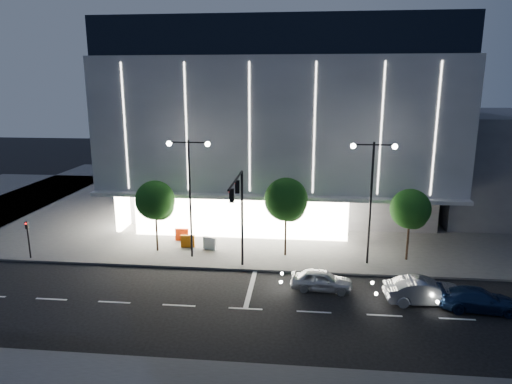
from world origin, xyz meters
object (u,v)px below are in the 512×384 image
Objects in this scene: ped_signal_far at (28,236)px; car_second at (424,291)px; street_lamp_east at (372,185)px; tree_right at (410,211)px; street_lamp_west at (190,181)px; barrier_a at (182,234)px; barrier_c at (188,241)px; tree_mid at (286,202)px; traffic_mast at (239,204)px; car_lead at (321,280)px; tree_left at (156,202)px; car_third at (479,300)px; barrier_d at (210,243)px.

ped_signal_far is 27.91m from car_second.
street_lamp_east reaches higher than tree_right.
street_lamp_west is 6.59m from barrier_a.
car_second reaches higher than barrier_c.
barrier_a is (-17.73, 2.49, -3.23)m from tree_right.
traffic_mast is at bearing -129.42° from tree_mid.
car_lead is (-3.48, -4.50, -5.29)m from street_lamp_east.
street_lamp_west is at bearing -18.94° from tree_left.
tree_right is at bearing -8.25° from car_second.
street_lamp_west reaches higher than car_third.
car_lead is (9.52, -4.50, -5.29)m from street_lamp_west.
traffic_mast reaches higher than tree_mid.
street_lamp_west reaches higher than car_lead.
traffic_mast is 4.89m from street_lamp_west.
tree_mid reaches higher than ped_signal_far.
car_third is 4.09× the size of barrier_c.
tree_left is 4.12m from barrier_c.
tree_left reaches higher than ped_signal_far.
car_lead reaches higher than barrier_a.
barrier_d is (13.03, 3.14, -1.24)m from ped_signal_far.
tree_right is at bearing -8.01° from barrier_c.
barrier_d is at bearing 177.66° from tree_right.
barrier_d is at bearing 69.40° from car_third.
barrier_c is at bearing 63.12° from car_lead.
traffic_mast is 6.43× the size of barrier_a.
tree_mid is (7.03, 1.02, -1.62)m from street_lamp_west.
street_lamp_east is 8.18× the size of barrier_d.
car_third is at bearing -13.95° from traffic_mast.
car_second is at bearing -20.10° from street_lamp_west.
tree_right is 1.22× the size of car_third.
barrier_a is at bearing 166.57° from street_lamp_east.
street_lamp_east is 3.00× the size of ped_signal_far.
traffic_mast is at bearing -4.15° from ped_signal_far.
tree_right is at bearing 5.14° from ped_signal_far.
tree_mid is at bearing -11.55° from barrier_c.
tree_left is at bearing 161.06° from street_lamp_west.
car_third is at bearing -4.20° from barrier_d.
ped_signal_far is 2.73× the size of barrier_d.
street_lamp_west is at bearing -171.74° from tree_mid.
tree_left is 1.23× the size of car_second.
tree_left is at bearing -151.18° from barrier_d.
tree_mid is at bearing 61.34° from car_third.
tree_mid is 11.44m from car_second.
tree_right is (3.03, 1.02, -2.07)m from street_lamp_east.
tree_left is 5.20× the size of barrier_a.
street_lamp_east is 1.63× the size of tree_right.
tree_left reaches higher than barrier_a.
ped_signal_far is 11.77m from barrier_c.
car_second is at bearing -31.03° from barrier_a.
tree_mid is 1.57× the size of car_lead.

